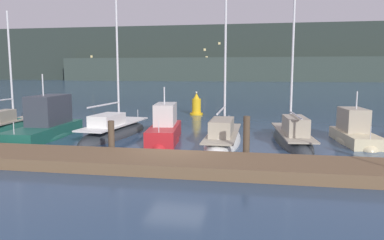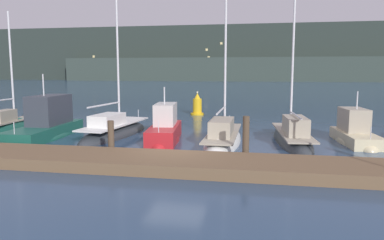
# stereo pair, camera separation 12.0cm
# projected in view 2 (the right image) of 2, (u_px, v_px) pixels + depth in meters

# --- Properties ---
(ground_plane) EXTENTS (400.00, 400.00, 0.00)m
(ground_plane) POSITION_uv_depth(u_px,v_px,m) (176.00, 159.00, 16.15)
(ground_plane) COLOR navy
(dock) EXTENTS (38.43, 2.80, 0.45)m
(dock) POSITION_uv_depth(u_px,v_px,m) (167.00, 163.00, 14.66)
(dock) COLOR brown
(dock) RESTS_ON ground
(mooring_pile_2) EXTENTS (0.28, 0.28, 1.59)m
(mooring_pile_2) POSITION_uv_depth(u_px,v_px,m) (111.00, 138.00, 16.73)
(mooring_pile_2) COLOR #4C3D2D
(mooring_pile_2) RESTS_ON ground
(mooring_pile_3) EXTENTS (0.28, 0.28, 1.93)m
(mooring_pile_3) POSITION_uv_depth(u_px,v_px,m) (246.00, 139.00, 15.62)
(mooring_pile_3) COLOR #4C3D2D
(mooring_pile_3) RESTS_ON ground
(sailboat_berth_2) EXTENTS (1.52, 5.39, 8.23)m
(sailboat_berth_2) POSITION_uv_depth(u_px,v_px,m) (11.00, 130.00, 23.32)
(sailboat_berth_2) COLOR #195647
(sailboat_berth_2) RESTS_ON ground
(motorboat_berth_3) EXTENTS (2.49, 6.84, 4.20)m
(motorboat_berth_3) POSITION_uv_depth(u_px,v_px,m) (46.00, 130.00, 21.43)
(motorboat_berth_3) COLOR #195647
(motorboat_berth_3) RESTS_ON ground
(sailboat_berth_4) EXTENTS (2.65, 7.50, 9.90)m
(sailboat_berth_4) POSITION_uv_depth(u_px,v_px,m) (115.00, 133.00, 21.97)
(sailboat_berth_4) COLOR #2D3338
(sailboat_berth_4) RESTS_ON ground
(motorboat_berth_5) EXTENTS (2.23, 5.39, 3.61)m
(motorboat_berth_5) POSITION_uv_depth(u_px,v_px,m) (165.00, 135.00, 20.32)
(motorboat_berth_5) COLOR red
(motorboat_berth_5) RESTS_ON ground
(sailboat_berth_6) EXTENTS (1.80, 7.90, 10.00)m
(sailboat_berth_6) POSITION_uv_depth(u_px,v_px,m) (223.00, 140.00, 19.89)
(sailboat_berth_6) COLOR white
(sailboat_berth_6) RESTS_ON ground
(sailboat_berth_7) EXTENTS (2.34, 7.78, 9.33)m
(sailboat_berth_7) POSITION_uv_depth(u_px,v_px,m) (292.00, 139.00, 20.01)
(sailboat_berth_7) COLOR #2D3338
(sailboat_berth_7) RESTS_ON ground
(motorboat_berth_8) EXTENTS (2.11, 4.84, 3.38)m
(motorboat_berth_8) POSITION_uv_depth(u_px,v_px,m) (355.00, 138.00, 19.71)
(motorboat_berth_8) COLOR beige
(motorboat_berth_8) RESTS_ON ground
(channel_buoy) EXTENTS (1.14, 1.14, 2.01)m
(channel_buoy) POSITION_uv_depth(u_px,v_px,m) (197.00, 106.00, 32.10)
(channel_buoy) COLOR gold
(channel_buoy) RESTS_ON ground
(hillside_backdrop) EXTENTS (240.00, 23.00, 19.71)m
(hillside_backdrop) POSITION_uv_depth(u_px,v_px,m) (255.00, 55.00, 136.41)
(hillside_backdrop) COLOR #28332D
(hillside_backdrop) RESTS_ON ground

